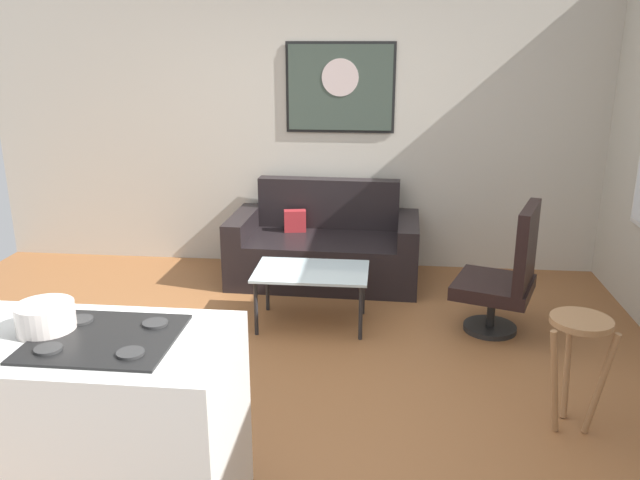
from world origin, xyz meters
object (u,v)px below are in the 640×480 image
Objects in this scene: coffee_table at (311,275)px; wall_painting at (340,88)px; armchair at (506,275)px; mixing_bowl at (46,318)px; bar_stool at (578,343)px; couch at (324,249)px.

coffee_table is 1.94m from wall_painting.
coffee_table is 0.86× the size of wall_painting.
wall_painting is at bearing 133.02° from armchair.
coffee_table is 1.45m from armchair.
armchair is 4.05× the size of mixing_bowl.
bar_stool is 3.29m from wall_painting.
armchair is at bearing -34.80° from couch.
armchair is 1.48× the size of bar_stool.
coffee_table is at bearing 179.83° from armchair.
mixing_bowl is at bearing -105.67° from couch.
couch is 2.77m from bar_stool.
couch is 1.98× the size of coffee_table.
wall_painting is at bearing 77.21° from couch.
wall_painting is at bearing 119.51° from bar_stool.
armchair is at bearing 97.90° from bar_stool.
armchair reaches higher than coffee_table.
armchair is 0.99× the size of wall_painting.
mixing_bowl reaches higher than armchair.
mixing_bowl is (-2.33, -2.17, 0.52)m from armchair.
coffee_table is 3.51× the size of mixing_bowl.
bar_stool is 2.75× the size of mixing_bowl.
mixing_bowl is 0.25× the size of wall_painting.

